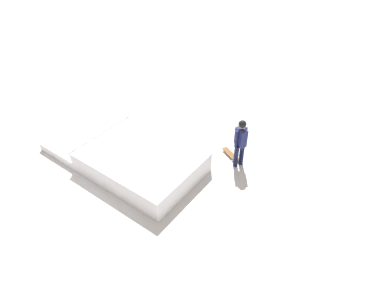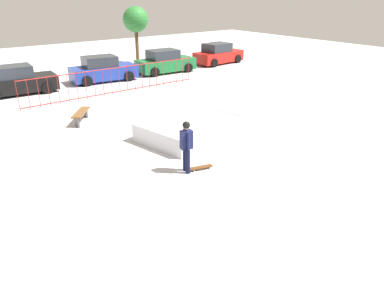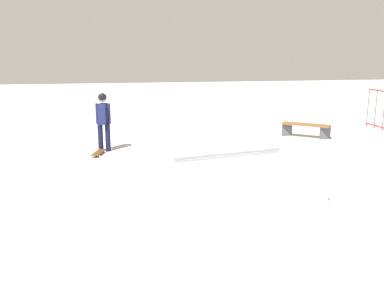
# 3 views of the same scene
# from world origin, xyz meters

# --- Properties ---
(ground_plane) EXTENTS (60.00, 60.00, 0.00)m
(ground_plane) POSITION_xyz_m (0.00, 0.00, 0.00)
(ground_plane) COLOR silver
(skate_ramp) EXTENTS (5.81, 3.61, 0.74)m
(skate_ramp) POSITION_xyz_m (-0.25, -0.38, 0.32)
(skate_ramp) COLOR silver
(skate_ramp) RESTS_ON ground
(skater) EXTENTS (0.42, 0.43, 1.73)m
(skater) POSITION_xyz_m (-2.63, -2.95, 1.01)
(skater) COLOR black
(skater) RESTS_ON ground
(skateboard) EXTENTS (0.82, 0.41, 0.09)m
(skateboard) POSITION_xyz_m (-2.16, -3.11, 0.08)
(skateboard) COLOR #593314
(skateboard) RESTS_ON ground
(perimeter_fence) EXTENTS (10.46, 0.25, 1.50)m
(perimeter_fence) POSITION_xyz_m (-0.00, 7.33, 0.77)
(perimeter_fence) COLOR maroon
(perimeter_fence) RESTS_ON ground
(park_bench) EXTENTS (1.30, 1.51, 0.48)m
(park_bench) POSITION_xyz_m (-3.45, 3.81, 0.36)
(park_bench) COLOR brown
(park_bench) RESTS_ON ground
(parked_car_black) EXTENTS (4.20, 2.12, 1.60)m
(parked_car_black) POSITION_xyz_m (-4.44, 10.59, 0.72)
(parked_car_black) COLOR black
(parked_car_black) RESTS_ON ground
(parked_car_blue) EXTENTS (4.27, 2.29, 1.60)m
(parked_car_blue) POSITION_xyz_m (0.76, 10.63, 0.72)
(parked_car_blue) COLOR #1E3899
(parked_car_blue) RESTS_ON ground
(parked_car_green) EXTENTS (4.20, 2.12, 1.60)m
(parked_car_green) POSITION_xyz_m (5.40, 10.47, 0.72)
(parked_car_green) COLOR #196B33
(parked_car_green) RESTS_ON ground
(parked_car_red) EXTENTS (4.23, 2.20, 1.60)m
(parked_car_red) POSITION_xyz_m (10.65, 10.80, 0.72)
(parked_car_red) COLOR red
(parked_car_red) RESTS_ON ground
(distant_tree) EXTENTS (1.95, 1.95, 4.32)m
(distant_tree) POSITION_xyz_m (5.65, 14.81, 3.29)
(distant_tree) COLOR brown
(distant_tree) RESTS_ON ground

